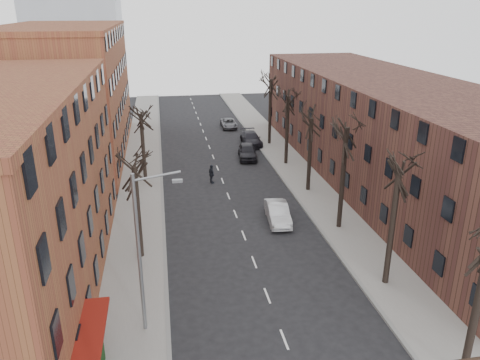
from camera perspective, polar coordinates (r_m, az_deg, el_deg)
name	(u,v)px	position (r m, az deg, el deg)	size (l,w,h in m)	color
sidewalk_left	(142,175)	(49.23, -11.89, 0.63)	(4.00, 90.00, 0.15)	gray
sidewalk_right	(292,166)	(51.05, 6.33, 1.68)	(4.00, 90.00, 0.15)	gray
building_left_far	(67,95)	(57.10, -20.34, 9.75)	(12.00, 28.00, 14.00)	brown
building_right	(387,130)	(48.10, 17.46, 5.80)	(12.00, 50.00, 10.00)	#513026
tree_right_b	(385,284)	(31.53, 17.24, -11.99)	(5.20, 5.20, 10.80)	black
tree_right_c	(339,228)	(37.84, 11.92, -5.74)	(5.20, 5.20, 11.60)	black
tree_right_d	(308,191)	(44.69, 8.26, -1.30)	(5.20, 5.20, 10.00)	black
tree_right_e	(286,164)	(51.88, 5.60, 1.94)	(5.20, 5.20, 10.80)	black
tree_right_f	(269,144)	(59.27, 3.59, 4.37)	(5.20, 5.20, 11.60)	black
tree_left_a	(142,257)	(33.72, -11.89, -9.19)	(5.20, 5.20, 9.50)	black
tree_left_b	(146,178)	(48.30, -11.44, 0.18)	(5.20, 5.20, 9.50)	black
streetlight	(142,248)	(24.28, -11.85, -8.11)	(2.45, 0.22, 9.03)	slate
silver_sedan	(278,213)	(37.89, 4.62, -4.01)	(1.62, 4.65, 1.53)	#A9ABB0
parked_car_near	(247,151)	(53.40, 0.90, 3.53)	(1.99, 4.95, 1.69)	black
parked_car_mid	(251,138)	(58.85, 1.35, 5.08)	(2.19, 5.38, 1.56)	black
parked_car_far	(229,123)	(67.28, -1.38, 6.93)	(2.09, 4.53, 1.26)	slate
pedestrian_crossing	(212,174)	(45.87, -3.48, 0.73)	(1.11, 0.46, 1.90)	black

